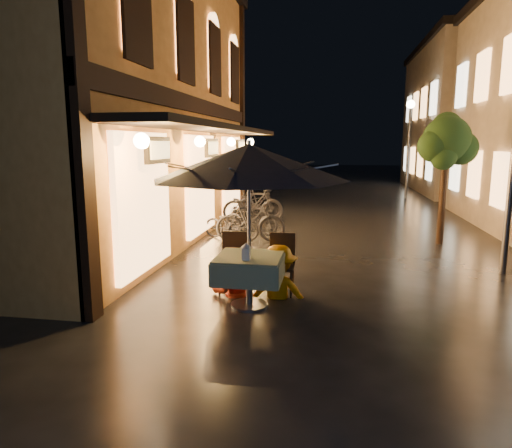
% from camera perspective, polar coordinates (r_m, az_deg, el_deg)
% --- Properties ---
extents(ground, '(90.00, 90.00, 0.00)m').
position_cam_1_polar(ground, '(7.35, 10.76, -9.30)').
color(ground, black).
rests_on(ground, ground).
extents(west_building, '(5.90, 11.40, 7.40)m').
position_cam_1_polar(west_building, '(12.32, -17.79, 15.66)').
color(west_building, '#CF873B').
rests_on(west_building, ground).
extents(east_building_far, '(7.30, 10.30, 7.30)m').
position_cam_1_polar(east_building_far, '(26.13, 27.30, 11.73)').
color(east_building_far, '#BDAB98').
rests_on(east_building_far, ground).
extents(street_tree, '(1.43, 1.20, 3.15)m').
position_cam_1_polar(street_tree, '(11.75, 22.77, 9.34)').
color(street_tree, black).
rests_on(street_tree, ground).
extents(streetlamp_far, '(0.36, 0.36, 4.23)m').
position_cam_1_polar(streetlamp_far, '(21.19, 18.61, 10.94)').
color(streetlamp_far, '#59595E').
rests_on(streetlamp_far, ground).
extents(cafe_table, '(0.99, 0.99, 0.78)m').
position_cam_1_polar(cafe_table, '(6.79, -0.85, -5.57)').
color(cafe_table, '#59595E').
rests_on(cafe_table, ground).
extents(patio_umbrella, '(2.87, 2.87, 2.46)m').
position_cam_1_polar(patio_umbrella, '(6.54, -0.88, 7.73)').
color(patio_umbrella, '#59595E').
rests_on(patio_umbrella, ground).
extents(cafe_chair_left, '(0.42, 0.42, 0.97)m').
position_cam_1_polar(cafe_chair_left, '(7.57, -2.82, -4.29)').
color(cafe_chair_left, black).
rests_on(cafe_chair_left, ground).
extents(cafe_chair_right, '(0.42, 0.42, 0.97)m').
position_cam_1_polar(cafe_chair_right, '(7.45, 3.22, -4.55)').
color(cafe_chair_right, black).
rests_on(cafe_chair_right, ground).
extents(table_lantern, '(0.16, 0.16, 0.25)m').
position_cam_1_polar(table_lantern, '(6.47, -1.24, -3.31)').
color(table_lantern, white).
rests_on(table_lantern, cafe_table).
extents(person_orange, '(0.85, 0.73, 1.50)m').
position_cam_1_polar(person_orange, '(7.34, -2.91, -3.06)').
color(person_orange, red).
rests_on(person_orange, ground).
extents(person_yellow, '(1.07, 0.64, 1.62)m').
position_cam_1_polar(person_yellow, '(7.20, 2.86, -2.83)').
color(person_yellow, orange).
rests_on(person_yellow, ground).
extents(bicycle_0, '(1.60, 0.85, 0.80)m').
position_cam_1_polar(bicycle_0, '(11.59, -3.09, 0.05)').
color(bicycle_0, black).
rests_on(bicycle_0, ground).
extents(bicycle_1, '(1.76, 0.67, 1.03)m').
position_cam_1_polar(bicycle_1, '(11.25, -0.72, 0.36)').
color(bicycle_1, black).
rests_on(bicycle_1, ground).
extents(bicycle_2, '(1.65, 0.97, 0.82)m').
position_cam_1_polar(bicycle_2, '(12.30, -0.61, 0.70)').
color(bicycle_2, black).
rests_on(bicycle_2, ground).
extents(bicycle_3, '(1.92, 0.92, 1.11)m').
position_cam_1_polar(bicycle_3, '(13.83, -0.36, 2.36)').
color(bicycle_3, black).
rests_on(bicycle_3, ground).
extents(bicycle_4, '(1.90, 0.67, 1.00)m').
position_cam_1_polar(bicycle_4, '(14.82, -0.34, 2.66)').
color(bicycle_4, black).
rests_on(bicycle_4, ground).
extents(bicycle_5, '(1.64, 0.96, 0.95)m').
position_cam_1_polar(bicycle_5, '(15.12, 0.45, 2.72)').
color(bicycle_5, black).
rests_on(bicycle_5, ground).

